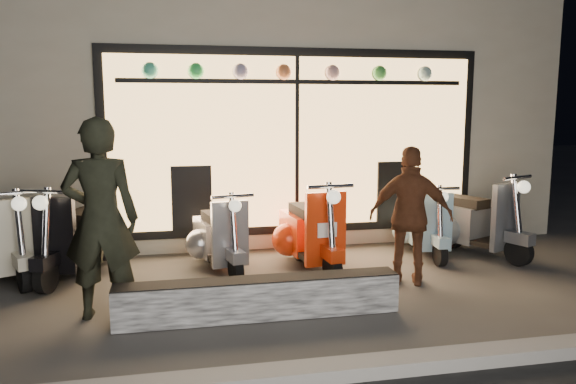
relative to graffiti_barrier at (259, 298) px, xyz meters
name	(u,v)px	position (x,y,z in m)	size (l,w,h in m)	color
ground	(264,295)	(0.15, 0.65, -0.20)	(40.00, 40.00, 0.00)	#383533
kerb	(307,374)	(0.15, -1.35, -0.14)	(40.00, 0.25, 0.12)	slate
shop_building	(221,104)	(0.16, 5.63, 1.90)	(10.20, 6.23, 4.20)	beige
graffiti_barrier	(259,298)	(0.00, 0.00, 0.00)	(2.79, 0.28, 0.40)	black
scooter_silver	(218,237)	(-0.25, 1.84, 0.20)	(0.63, 1.42, 1.01)	black
scooter_red	(308,232)	(0.91, 1.67, 0.25)	(0.61, 1.58, 1.12)	black
scooter_black	(81,238)	(-1.93, 1.96, 0.25)	(0.85, 1.54, 1.11)	black
scooter_cream	(9,241)	(-2.78, 2.01, 0.24)	(0.90, 1.49, 1.09)	black
scooter_blue	(422,225)	(2.66, 2.02, 0.20)	(0.53, 1.39, 0.99)	black
scooter_grey	(468,221)	(3.28, 1.86, 0.25)	(0.90, 1.55, 1.12)	black
man	(101,219)	(-1.49, 0.33, 0.79)	(0.72, 0.47, 1.97)	black
woman	(411,216)	(1.88, 0.70, 0.61)	(0.95, 0.39, 1.62)	brown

